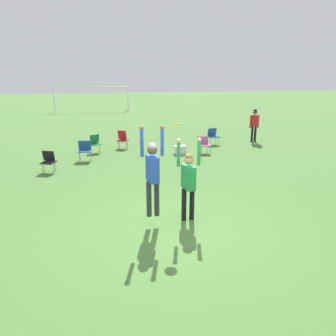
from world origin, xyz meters
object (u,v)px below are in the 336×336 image
Objects in this scene: person_spectator_near at (254,122)px; camping_chair_0 at (213,135)px; person_defending at (188,178)px; camping_chair_3 at (122,138)px; camping_chair_5 at (95,142)px; camping_chair_2 at (85,149)px; camping_chair_4 at (204,143)px; person_jumping at (152,169)px; camping_chair_1 at (48,160)px; frisbee at (176,125)px; cooler_box at (180,150)px.

camping_chair_0 is at bearing -139.92° from person_spectator_near.
person_defending reaches higher than camping_chair_3.
person_defending is at bearing 76.92° from camping_chair_5.
camping_chair_3 reaches higher than camping_chair_2.
camping_chair_3 is 1.13× the size of camping_chair_4.
person_jumping reaches higher than camping_chair_1.
camping_chair_5 is at bearing 102.83° from frisbee.
camping_chair_0 reaches higher than camping_chair_5.
camping_chair_0 reaches higher than camping_chair_2.
person_defending is 2.50× the size of camping_chair_5.
person_defending is at bearing 149.75° from camping_chair_1.
person_spectator_near is at bearing 135.95° from person_defending.
person_defending is at bearing -90.00° from person_jumping.
camping_chair_2 is at bearing 87.22° from camping_chair_3.
frisbee is 0.31× the size of camping_chair_4.
cooler_box is at bearing -179.13° from camping_chair_3.
frisbee is 7.14m from camping_chair_2.
camping_chair_1 is 3.31m from camping_chair_5.
frisbee is at bearing 49.21° from camping_chair_0.
camping_chair_4 is (2.76, 6.77, -0.63)m from person_defending.
person_jumping is 7.49m from cooler_box.
camping_chair_4 is at bearing 65.46° from frisbee.
person_jumping is 8.26m from camping_chair_5.
frisbee is at bearing 74.99° from camping_chair_5.
person_defending is at bearing 118.82° from camping_chair_2.
camping_chair_1 is 1.02× the size of camping_chair_4.
camping_chair_3 is at bearing 177.98° from camping_chair_5.
camping_chair_5 is (-2.10, 7.99, -0.60)m from person_defending.
camping_chair_3 is at bearing 176.84° from person_defending.
frisbee is 10.80m from person_spectator_near.
person_spectator_near is (10.01, 3.44, 0.58)m from camping_chair_1.
camping_chair_2 reaches higher than camping_chair_1.
person_jumping is at bearing 111.46° from camping_chair_2.
person_spectator_near is at bearing 168.03° from camping_chair_0.
camping_chair_0 is at bearing 156.93° from camping_chair_5.
person_defending is 8.69m from camping_chair_3.
person_spectator_near is (8.72, 2.01, 0.54)m from camping_chair_2.
frisbee is at bearing 116.69° from camping_chair_2.
camping_chair_5 is (-5.96, -0.50, -0.01)m from camping_chair_0.
person_jumping reaches higher than camping_chair_3.
camping_chair_2 is at bearing -108.78° from camping_chair_1.
camping_chair_0 is 1.00× the size of camping_chair_2.
camping_chair_1 is 0.91× the size of camping_chair_3.
cooler_box is (5.47, 1.66, -0.27)m from camping_chair_1.
camping_chair_3 is at bearing -18.00° from camping_chair_4.
camping_chair_5 reaches higher than cooler_box.
camping_chair_0 is at bearing -112.58° from camping_chair_4.
person_defending is 2.40× the size of camping_chair_3.
camping_chair_1 is (-3.52, 5.08, -1.92)m from frisbee.
camping_chair_1 is (-2.92, 5.28, -0.94)m from person_jumping.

